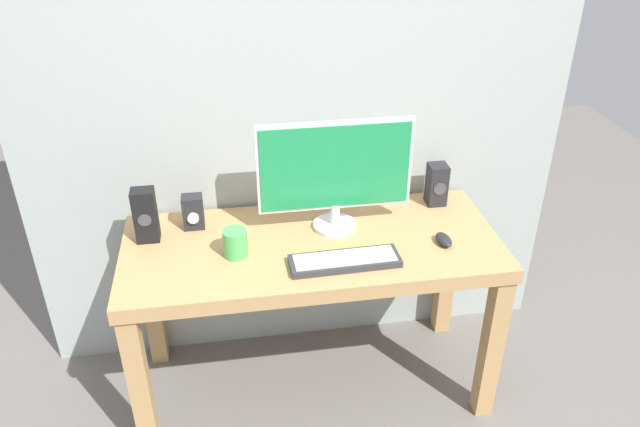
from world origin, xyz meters
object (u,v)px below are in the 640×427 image
object	(u,v)px
monitor	(335,171)
speaker_right	(437,184)
keyboard_primary	(345,261)
mouse	(444,240)
desk	(312,264)
audio_controller	(193,212)
coffee_mug	(235,243)
speaker_left	(145,215)

from	to	relation	value
monitor	speaker_right	size ratio (longest dim) A/B	3.34
keyboard_primary	mouse	distance (m)	0.40
monitor	desk	bearing A→B (deg)	-136.76
mouse	audio_controller	xyz separation A→B (m)	(-0.93, 0.27, 0.05)
desk	audio_controller	world-z (taller)	audio_controller
mouse	coffee_mug	size ratio (longest dim) A/B	0.90
monitor	speaker_right	world-z (taller)	monitor
audio_controller	keyboard_primary	bearing A→B (deg)	-32.72
monitor	speaker_left	xyz separation A→B (m)	(-0.72, 0.02, -0.13)
speaker_left	mouse	bearing A→B (deg)	-10.72
keyboard_primary	audio_controller	bearing A→B (deg)	147.28
monitor	audio_controller	bearing A→B (deg)	171.77
keyboard_primary	speaker_left	xyz separation A→B (m)	(-0.70, 0.28, 0.09)
monitor	speaker_right	distance (m)	0.49
speaker_right	speaker_left	distance (m)	1.17
keyboard_primary	speaker_right	xyz separation A→B (m)	(0.46, 0.38, 0.07)
desk	coffee_mug	xyz separation A→B (m)	(-0.29, -0.05, 0.16)
monitor	mouse	distance (m)	0.48
keyboard_primary	audio_controller	world-z (taller)	audio_controller
desk	speaker_left	bearing A→B (deg)	169.34
speaker_right	audio_controller	world-z (taller)	speaker_right
speaker_right	coffee_mug	bearing A→B (deg)	-162.96
desk	coffee_mug	size ratio (longest dim) A/B	13.52
monitor	audio_controller	size ratio (longest dim) A/B	4.32
speaker_left	audio_controller	world-z (taller)	speaker_left
speaker_right	speaker_left	bearing A→B (deg)	-175.22
monitor	speaker_right	xyz separation A→B (m)	(0.45, 0.11, -0.15)
mouse	monitor	bearing A→B (deg)	147.28
monitor	speaker_left	size ratio (longest dim) A/B	2.78
monitor	audio_controller	xyz separation A→B (m)	(-0.54, 0.08, -0.17)
monitor	coffee_mug	xyz separation A→B (m)	(-0.39, -0.14, -0.19)
speaker_left	coffee_mug	xyz separation A→B (m)	(0.32, -0.16, -0.05)
keyboard_primary	audio_controller	xyz separation A→B (m)	(-0.53, 0.34, 0.05)
mouse	speaker_right	world-z (taller)	speaker_right
desk	speaker_right	distance (m)	0.63
monitor	mouse	xyz separation A→B (m)	(0.38, -0.19, -0.22)
desk	monitor	world-z (taller)	monitor
desk	mouse	distance (m)	0.51
desk	audio_controller	distance (m)	0.50
monitor	coffee_mug	bearing A→B (deg)	-159.73
monitor	keyboard_primary	world-z (taller)	monitor
audio_controller	monitor	bearing A→B (deg)	-8.23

